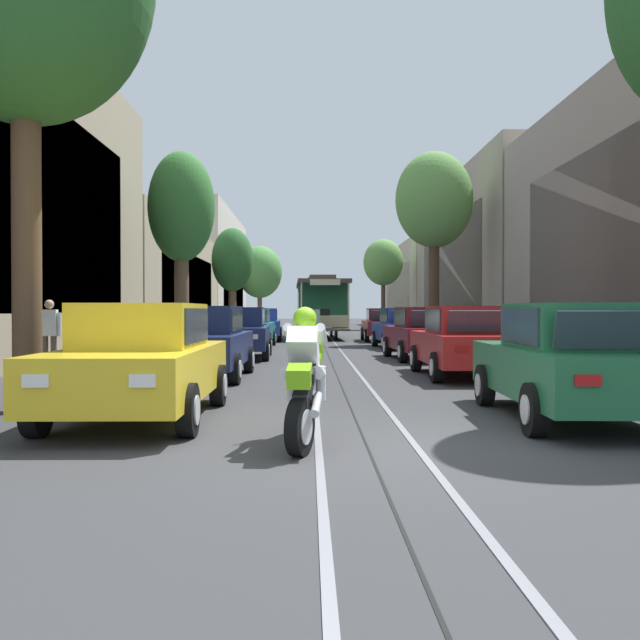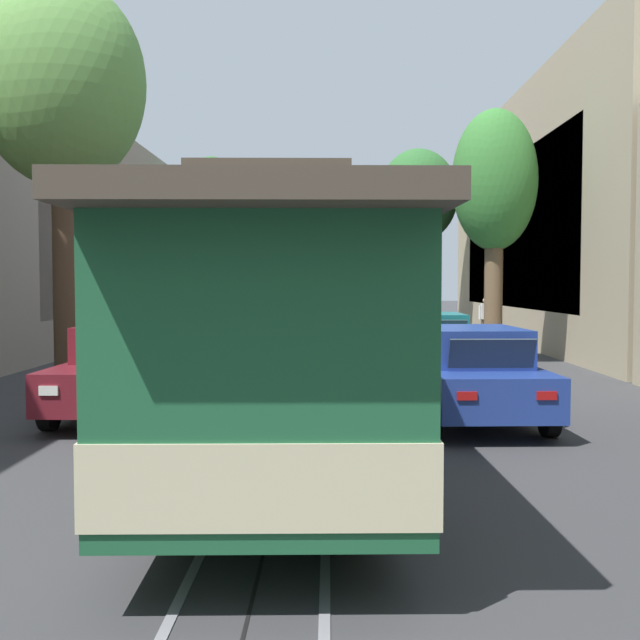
% 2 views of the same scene
% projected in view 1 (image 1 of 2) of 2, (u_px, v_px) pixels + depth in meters
% --- Properties ---
extents(ground_plane, '(174.48, 174.48, 0.00)m').
position_uv_depth(ground_plane, '(321.00, 339.00, 35.42)').
color(ground_plane, '#38383A').
extents(trolley_track_rails, '(1.14, 77.79, 0.01)m').
position_uv_depth(trolley_track_rails, '(320.00, 336.00, 40.40)').
color(trolley_track_rails, gray).
rests_on(trolley_track_rails, ground).
extents(building_facade_left, '(5.78, 69.49, 10.29)m').
position_uv_depth(building_facade_left, '(146.00, 258.00, 40.02)').
color(building_facade_left, tan).
rests_on(building_facade_left, ground).
extents(building_facade_right, '(5.90, 69.49, 9.10)m').
position_uv_depth(building_facade_right, '(494.00, 265.00, 40.12)').
color(building_facade_right, gray).
rests_on(building_facade_right, ground).
extents(parked_car_yellow_near_left, '(2.01, 4.36, 1.58)m').
position_uv_depth(parked_car_yellow_near_left, '(141.00, 361.00, 9.40)').
color(parked_car_yellow_near_left, gold).
rests_on(parked_car_yellow_near_left, ground).
extents(parked_car_navy_second_left, '(2.05, 4.38, 1.58)m').
position_uv_depth(parked_car_navy_second_left, '(202.00, 342.00, 15.06)').
color(parked_car_navy_second_left, '#19234C').
rests_on(parked_car_navy_second_left, ground).
extents(parked_car_navy_mid_left, '(2.08, 4.40, 1.58)m').
position_uv_depth(parked_car_navy_mid_left, '(239.00, 332.00, 21.41)').
color(parked_car_navy_mid_left, '#19234C').
rests_on(parked_car_navy_mid_left, ground).
extents(parked_car_teal_fourth_left, '(2.05, 4.38, 1.58)m').
position_uv_depth(parked_car_teal_fourth_left, '(249.00, 327.00, 27.76)').
color(parked_car_teal_fourth_left, '#196B70').
rests_on(parked_car_teal_fourth_left, ground).
extents(parked_car_blue_fifth_left, '(2.12, 4.41, 1.58)m').
position_uv_depth(parked_car_blue_fifth_left, '(262.00, 324.00, 33.50)').
color(parked_car_blue_fifth_left, '#233D93').
rests_on(parked_car_blue_fifth_left, ground).
extents(parked_car_green_near_right, '(2.11, 4.41, 1.58)m').
position_uv_depth(parked_car_green_near_right, '(572.00, 361.00, 9.34)').
color(parked_car_green_near_right, '#1E6038').
rests_on(parked_car_green_near_right, ground).
extents(parked_car_red_second_right, '(2.01, 4.37, 1.58)m').
position_uv_depth(parked_car_red_second_right, '(465.00, 341.00, 15.36)').
color(parked_car_red_second_right, red).
rests_on(parked_car_red_second_right, ground).
extents(parked_car_maroon_mid_right, '(2.15, 4.42, 1.58)m').
position_uv_depth(parked_car_maroon_mid_right, '(424.00, 333.00, 20.80)').
color(parked_car_maroon_mid_right, maroon).
rests_on(parked_car_maroon_mid_right, ground).
extents(parked_car_blue_fourth_right, '(2.14, 4.42, 1.58)m').
position_uv_depth(parked_car_blue_fourth_right, '(402.00, 328.00, 26.89)').
color(parked_car_blue_fourth_right, '#233D93').
rests_on(parked_car_blue_fourth_right, ground).
extents(parked_car_maroon_fifth_right, '(2.03, 4.38, 1.58)m').
position_uv_depth(parked_car_maroon_fifth_right, '(383.00, 325.00, 33.11)').
color(parked_car_maroon_fifth_right, maroon).
rests_on(parked_car_maroon_fifth_right, ground).
extents(street_tree_kerb_left_second, '(2.39, 2.11, 7.19)m').
position_uv_depth(street_tree_kerb_left_second, '(181.00, 211.00, 24.67)').
color(street_tree_kerb_left_second, brown).
rests_on(street_tree_kerb_left_second, ground).
extents(street_tree_kerb_left_mid, '(2.50, 2.20, 6.47)m').
position_uv_depth(street_tree_kerb_left_mid, '(232.00, 261.00, 41.64)').
color(street_tree_kerb_left_mid, brown).
rests_on(street_tree_kerb_left_mid, ground).
extents(street_tree_kerb_left_fourth, '(3.76, 4.05, 6.93)m').
position_uv_depth(street_tree_kerb_left_fourth, '(260.00, 272.00, 58.23)').
color(street_tree_kerb_left_fourth, brown).
rests_on(street_tree_kerb_left_fourth, ground).
extents(street_tree_kerb_right_second, '(3.44, 2.82, 8.54)m').
position_uv_depth(street_tree_kerb_right_second, '(434.00, 202.00, 30.55)').
color(street_tree_kerb_right_second, '#4C3826').
rests_on(street_tree_kerb_right_second, ground).
extents(street_tree_kerb_right_mid, '(3.05, 2.89, 6.96)m').
position_uv_depth(street_tree_kerb_right_mid, '(383.00, 263.00, 52.84)').
color(street_tree_kerb_right_mid, '#4C3826').
rests_on(street_tree_kerb_right_mid, ground).
extents(cable_car_trolley, '(2.80, 9.17, 3.28)m').
position_uv_depth(cable_car_trolley, '(321.00, 307.00, 37.29)').
color(cable_car_trolley, '#1E5B38').
rests_on(cable_car_trolley, ground).
extents(motorcycle_with_rider, '(0.57, 1.96, 1.53)m').
position_uv_depth(motorcycle_with_rider, '(305.00, 373.00, 7.60)').
color(motorcycle_with_rider, black).
rests_on(motorcycle_with_rider, ground).
extents(pedestrian_on_left_pavement, '(0.55, 0.24, 1.74)m').
position_uv_depth(pedestrian_on_left_pavement, '(49.00, 332.00, 16.25)').
color(pedestrian_on_left_pavement, '#4C4233').
rests_on(pedestrian_on_left_pavement, ground).
extents(fire_hydrant, '(0.40, 0.22, 0.84)m').
position_uv_depth(fire_hydrant, '(529.00, 358.00, 15.43)').
color(fire_hydrant, '#B2B2B7').
rests_on(fire_hydrant, ground).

